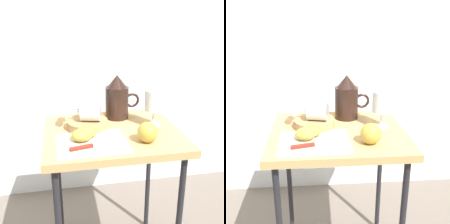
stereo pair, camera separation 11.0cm
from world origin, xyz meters
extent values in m
cube|color=white|center=(0.00, 0.66, 0.98)|extent=(2.40, 0.03, 1.96)
cube|color=tan|center=(0.00, 0.00, 0.68)|extent=(0.55, 0.47, 0.03)
cylinder|color=black|center=(-0.23, 0.20, 0.33)|extent=(0.02, 0.02, 0.66)
cylinder|color=black|center=(0.23, 0.20, 0.33)|extent=(0.02, 0.02, 0.66)
cube|color=beige|center=(-0.10, -0.11, 0.69)|extent=(0.27, 0.22, 0.00)
cylinder|color=#AD8451|center=(-0.10, 0.05, 0.71)|extent=(0.17, 0.17, 0.03)
cylinder|color=black|center=(0.05, 0.14, 0.76)|extent=(0.11, 0.11, 0.14)
cylinder|color=#D1661E|center=(0.05, 0.14, 0.73)|extent=(0.10, 0.10, 0.08)
cone|color=black|center=(0.05, 0.14, 0.86)|extent=(0.09, 0.09, 0.05)
torus|color=black|center=(0.12, 0.14, 0.77)|extent=(0.07, 0.01, 0.07)
cylinder|color=silver|center=(0.18, 0.02, 0.69)|extent=(0.06, 0.06, 0.00)
cylinder|color=silver|center=(0.18, 0.02, 0.73)|extent=(0.01, 0.01, 0.06)
cylinder|color=silver|center=(0.18, 0.02, 0.80)|extent=(0.08, 0.08, 0.09)
cylinder|color=#D1661E|center=(0.18, 0.02, 0.78)|extent=(0.07, 0.07, 0.04)
cylinder|color=silver|center=(-0.08, 0.04, 0.76)|extent=(0.10, 0.09, 0.08)
cylinder|color=silver|center=(-0.15, 0.05, 0.76)|extent=(0.06, 0.02, 0.01)
cylinder|color=silver|center=(-0.18, 0.06, 0.76)|extent=(0.02, 0.06, 0.06)
cylinder|color=silver|center=(-0.08, 0.07, 0.76)|extent=(0.10, 0.10, 0.07)
cylinder|color=silver|center=(-0.14, 0.10, 0.76)|extent=(0.06, 0.03, 0.01)
cylinder|color=silver|center=(-0.17, 0.11, 0.76)|extent=(0.03, 0.06, 0.06)
ellipsoid|color=#B29938|center=(-0.13, -0.08, 0.72)|extent=(0.08, 0.08, 0.04)
ellipsoid|color=#B29938|center=(-0.11, -0.05, 0.72)|extent=(0.08, 0.08, 0.04)
sphere|color=#B29938|center=(0.11, -0.13, 0.73)|extent=(0.08, 0.08, 0.08)
cube|color=silver|center=(-0.03, -0.13, 0.70)|extent=(0.13, 0.04, 0.00)
cube|color=maroon|center=(-0.14, -0.15, 0.70)|extent=(0.09, 0.03, 0.01)
camera|label=1|loc=(-0.19, -1.02, 1.14)|focal=44.44mm
camera|label=2|loc=(-0.08, -1.04, 1.14)|focal=44.44mm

